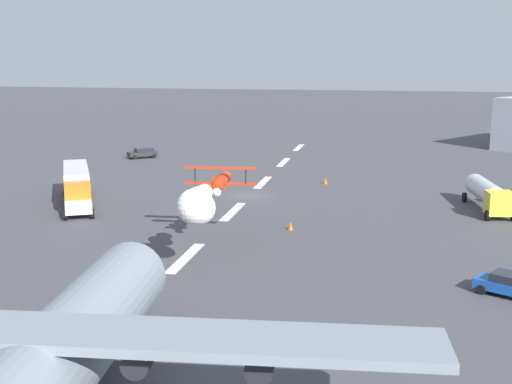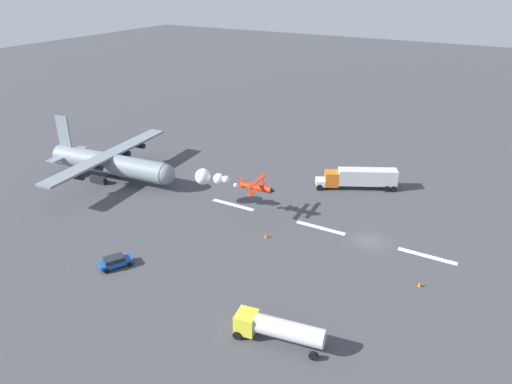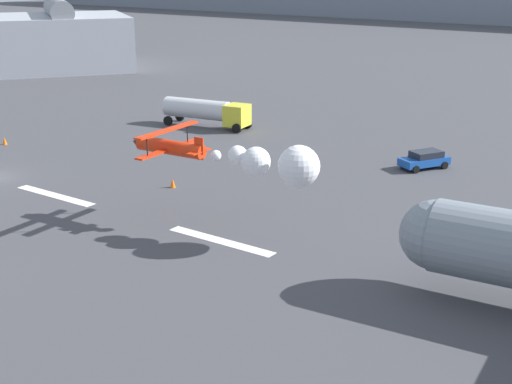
# 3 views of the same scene
# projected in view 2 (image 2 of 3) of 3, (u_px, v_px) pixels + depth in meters

# --- Properties ---
(ground_plane) EXTENTS (440.00, 440.00, 0.00)m
(ground_plane) POSITION_uv_depth(u_px,v_px,m) (371.00, 241.00, 68.84)
(ground_plane) COLOR #424247
(ground_plane) RESTS_ON ground
(runway_stripe_2) EXTENTS (8.00, 0.90, 0.01)m
(runway_stripe_2) POSITION_uv_depth(u_px,v_px,m) (427.00, 256.00, 65.28)
(runway_stripe_2) COLOR white
(runway_stripe_2) RESTS_ON ground
(runway_stripe_3) EXTENTS (8.00, 0.90, 0.01)m
(runway_stripe_3) POSITION_uv_depth(u_px,v_px,m) (320.00, 228.00, 72.40)
(runway_stripe_3) COLOR white
(runway_stripe_3) RESTS_ON ground
(runway_stripe_4) EXTENTS (8.00, 0.90, 0.01)m
(runway_stripe_4) POSITION_uv_depth(u_px,v_px,m) (233.00, 205.00, 79.52)
(runway_stripe_4) COLOR white
(runway_stripe_4) RESTS_ON ground
(cargo_transport_plane) EXTENTS (26.48, 31.39, 11.13)m
(cargo_transport_plane) POSITION_uv_depth(u_px,v_px,m) (114.00, 164.00, 87.43)
(cargo_transport_plane) COLOR gray
(cargo_transport_plane) RESTS_ON ground
(stunt_biplane_red) EXTENTS (14.33, 6.17, 2.60)m
(stunt_biplane_red) POSITION_uv_depth(u_px,v_px,m) (214.00, 179.00, 76.75)
(stunt_biplane_red) COLOR red
(semi_truck_orange) EXTENTS (14.06, 9.05, 3.70)m
(semi_truck_orange) POSITION_uv_depth(u_px,v_px,m) (359.00, 178.00, 84.63)
(semi_truck_orange) COLOR silver
(semi_truck_orange) RESTS_ON ground
(fuel_tanker_truck) EXTENTS (9.97, 4.16, 2.90)m
(fuel_tanker_truck) POSITION_uv_depth(u_px,v_px,m) (278.00, 329.00, 49.57)
(fuel_tanker_truck) COLOR yellow
(fuel_tanker_truck) RESTS_ON ground
(airport_staff_sedan) EXTENTS (3.69, 4.64, 1.52)m
(airport_staff_sedan) POSITION_uv_depth(u_px,v_px,m) (115.00, 262.00, 62.63)
(airport_staff_sedan) COLOR #194CA5
(airport_staff_sedan) RESTS_ON ground
(traffic_cone_near) EXTENTS (0.44, 0.44, 0.75)m
(traffic_cone_near) POSITION_uv_depth(u_px,v_px,m) (420.00, 284.00, 58.87)
(traffic_cone_near) COLOR orange
(traffic_cone_near) RESTS_ON ground
(traffic_cone_far) EXTENTS (0.44, 0.44, 0.75)m
(traffic_cone_far) POSITION_uv_depth(u_px,v_px,m) (266.00, 235.00, 69.61)
(traffic_cone_far) COLOR orange
(traffic_cone_far) RESTS_ON ground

